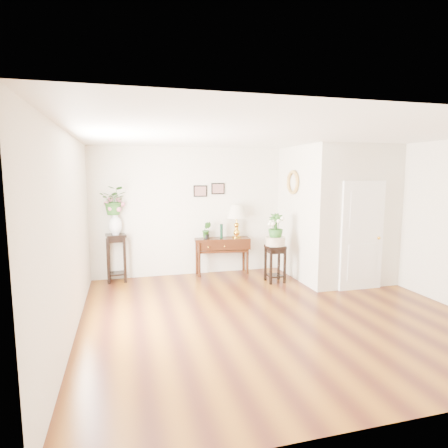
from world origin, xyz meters
name	(u,v)px	position (x,y,z in m)	size (l,w,h in m)	color
floor	(275,314)	(0.00, 0.00, 0.00)	(6.00, 5.50, 0.02)	brown
ceiling	(278,136)	(0.00, 0.00, 2.80)	(6.00, 5.50, 0.02)	white
wall_back	(228,211)	(0.00, 2.75, 1.40)	(6.00, 0.02, 2.80)	silver
wall_front	(404,272)	(0.00, -2.75, 1.40)	(6.00, 0.02, 2.80)	silver
wall_left	(70,236)	(-3.00, 0.00, 1.40)	(0.02, 5.50, 2.80)	silver
wall_right	(434,221)	(3.00, 0.00, 1.40)	(0.02, 5.50, 2.80)	silver
partition	(334,212)	(2.10, 1.77, 1.40)	(1.80, 1.95, 2.80)	silver
door	(362,236)	(2.10, 0.78, 1.05)	(0.90, 0.05, 2.10)	white
art_print_left	(200,191)	(-0.65, 2.73, 1.85)	(0.30, 0.02, 0.25)	black
art_print_right	(218,189)	(-0.25, 2.73, 1.90)	(0.30, 0.02, 0.25)	black
wall_ornament	(293,182)	(1.16, 1.90, 2.05)	(0.51, 0.51, 0.07)	tan
console_table	(222,256)	(-0.20, 2.57, 0.41)	(1.22, 0.41, 0.81)	black
table_lamp	(237,222)	(0.14, 2.57, 1.16)	(0.43, 0.43, 0.75)	gold
green_vase	(221,230)	(-0.21, 2.57, 0.98)	(0.07, 0.07, 0.32)	black
potted_plant	(207,231)	(-0.55, 2.57, 0.99)	(0.20, 0.16, 0.36)	#25571D
plant_stand_a	(117,258)	(-2.47, 2.57, 0.50)	(0.39, 0.39, 0.99)	black
porcelain_vase	(115,223)	(-2.47, 2.57, 1.22)	(0.26, 0.26, 0.45)	white
lily_arrangement	(114,201)	(-2.47, 2.57, 1.69)	(0.53, 0.46, 0.59)	#25571D
plant_stand_b	(275,264)	(0.69, 1.66, 0.38)	(0.36, 0.36, 0.77)	black
ceramic_bowl	(275,242)	(0.69, 1.66, 0.85)	(0.40, 0.40, 0.18)	beige
narcissus	(276,227)	(0.69, 1.66, 1.16)	(0.30, 0.30, 0.54)	#25571D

